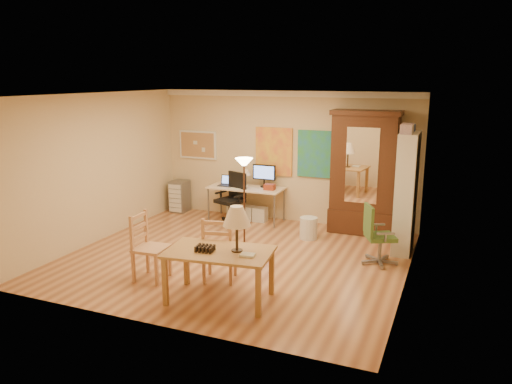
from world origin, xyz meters
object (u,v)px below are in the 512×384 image
at_px(armoire, 364,181).
at_px(bookshelf, 406,193).
at_px(computer_desk, 248,200).
at_px(office_chair_black, 231,210).
at_px(office_chair_green, 378,248).
at_px(dining_table, 226,241).

xyz_separation_m(armoire, bookshelf, (0.87, -0.80, 0.00)).
height_order(computer_desk, office_chair_black, computer_desk).
height_order(office_chair_green, bookshelf, bookshelf).
bearing_deg(armoire, bookshelf, -42.59).
distance_m(office_chair_black, office_chair_green, 3.37).
height_order(office_chair_black, armoire, armoire).
xyz_separation_m(computer_desk, bookshelf, (3.25, -0.71, 0.59)).
distance_m(office_chair_green, bookshelf, 1.16).
relative_size(office_chair_black, bookshelf, 0.51).
bearing_deg(office_chair_green, armoire, 109.17).
height_order(dining_table, bookshelf, bookshelf).
bearing_deg(office_chair_green, office_chair_black, 159.96).
bearing_deg(bookshelf, office_chair_green, -110.80).
distance_m(armoire, bookshelf, 1.18).
xyz_separation_m(dining_table, bookshelf, (1.99, 2.97, 0.19)).
bearing_deg(computer_desk, armoire, 1.99).
bearing_deg(armoire, office_chair_black, -170.16).
height_order(office_chair_black, office_chair_green, office_chair_black).
height_order(computer_desk, armoire, armoire).
bearing_deg(computer_desk, dining_table, -71.17).
bearing_deg(computer_desk, office_chair_black, -120.96).
height_order(dining_table, computer_desk, dining_table).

